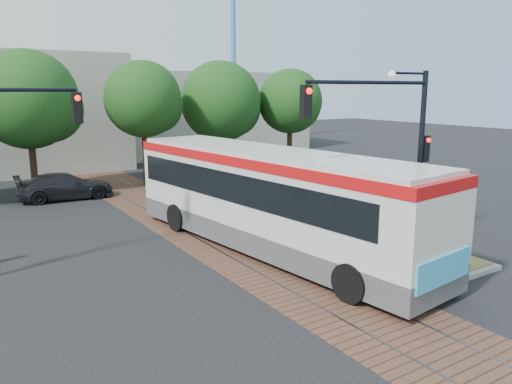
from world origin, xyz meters
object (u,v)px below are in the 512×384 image
Objects in this scene: traffic_island at (411,244)px; parked_car at (65,186)px; city_bus at (269,195)px; signal_pole_main at (397,135)px.

parked_car reaches higher than traffic_island.
city_bus is 2.60× the size of traffic_island.
traffic_island is 0.87× the size of signal_pole_main.
traffic_island is at bearing -148.23° from parked_car.
parked_car is (-4.27, 12.50, -1.29)m from city_bus.
traffic_island is (3.96, -3.01, -1.65)m from city_bus.
city_bus is 5.24m from traffic_island.
parked_car is at bearing 115.25° from signal_pole_main.
city_bus is 2.25× the size of signal_pole_main.
city_bus is at bearing 142.79° from traffic_island.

